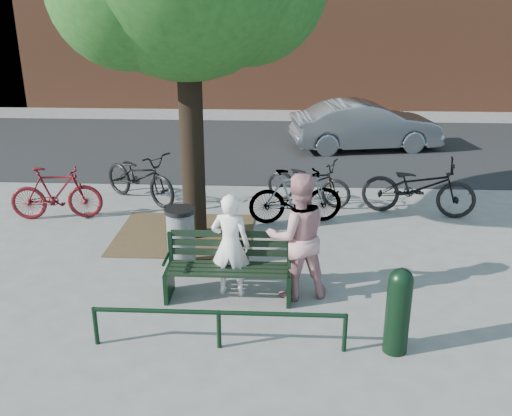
# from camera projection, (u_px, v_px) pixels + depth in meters

# --- Properties ---
(ground) EXTENTS (90.00, 90.00, 0.00)m
(ground) POSITION_uv_depth(u_px,v_px,m) (229.00, 298.00, 8.03)
(ground) COLOR gray
(ground) RESTS_ON ground
(dirt_pit) EXTENTS (2.40, 2.00, 0.02)m
(dirt_pit) POSITION_uv_depth(u_px,v_px,m) (185.00, 234.00, 10.13)
(dirt_pit) COLOR brown
(dirt_pit) RESTS_ON ground
(road) EXTENTS (40.00, 7.00, 0.01)m
(road) POSITION_uv_depth(u_px,v_px,m) (258.00, 147.00, 15.98)
(road) COLOR black
(road) RESTS_ON ground
(park_bench) EXTENTS (1.74, 0.54, 0.97)m
(park_bench) POSITION_uv_depth(u_px,v_px,m) (229.00, 265.00, 7.94)
(park_bench) COLOR black
(park_bench) RESTS_ON ground
(guard_railing) EXTENTS (3.06, 0.06, 0.51)m
(guard_railing) POSITION_uv_depth(u_px,v_px,m) (219.00, 318.00, 6.77)
(guard_railing) COLOR black
(guard_railing) RESTS_ON ground
(person_left) EXTENTS (0.59, 0.44, 1.50)m
(person_left) POSITION_uv_depth(u_px,v_px,m) (231.00, 245.00, 7.91)
(person_left) COLOR white
(person_left) RESTS_ON ground
(person_right) EXTENTS (1.01, 0.87, 1.80)m
(person_right) POSITION_uv_depth(u_px,v_px,m) (298.00, 236.00, 7.81)
(person_right) COLOR #C8898A
(person_right) RESTS_ON ground
(bollard) EXTENTS (0.29, 0.29, 1.09)m
(bollard) POSITION_uv_depth(u_px,v_px,m) (398.00, 308.00, 6.64)
(bollard) COLOR black
(bollard) RESTS_ON ground
(litter_bin) EXTENTS (0.47, 0.47, 0.96)m
(litter_bin) POSITION_uv_depth(u_px,v_px,m) (181.00, 237.00, 8.80)
(litter_bin) COLOR gray
(litter_bin) RESTS_ON ground
(bicycle_a) EXTENTS (2.05, 1.76, 1.06)m
(bicycle_a) POSITION_uv_depth(u_px,v_px,m) (140.00, 176.00, 11.62)
(bicycle_a) COLOR black
(bicycle_a) RESTS_ON ground
(bicycle_b) EXTENTS (1.75, 0.70, 1.02)m
(bicycle_b) POSITION_uv_depth(u_px,v_px,m) (56.00, 193.00, 10.70)
(bicycle_b) COLOR #530B10
(bicycle_b) RESTS_ON ground
(bicycle_c) EXTENTS (1.89, 1.28, 0.94)m
(bicycle_c) POSITION_uv_depth(u_px,v_px,m) (308.00, 181.00, 11.50)
(bicycle_c) COLOR black
(bicycle_c) RESTS_ON ground
(bicycle_d) EXTENTS (1.79, 0.75, 1.04)m
(bicycle_d) POSITION_uv_depth(u_px,v_px,m) (296.00, 196.00, 10.51)
(bicycle_d) COLOR gray
(bicycle_d) RESTS_ON ground
(bicycle_e) EXTENTS (2.24, 1.17, 1.12)m
(bicycle_e) POSITION_uv_depth(u_px,v_px,m) (418.00, 187.00, 10.90)
(bicycle_e) COLOR black
(bicycle_e) RESTS_ON ground
(parked_car) EXTENTS (4.20, 2.09, 1.32)m
(parked_car) POSITION_uv_depth(u_px,v_px,m) (365.00, 126.00, 15.52)
(parked_car) COLOR gray
(parked_car) RESTS_ON ground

